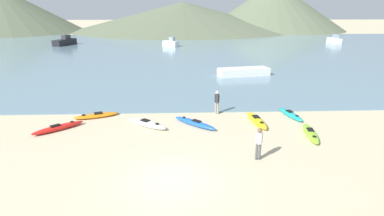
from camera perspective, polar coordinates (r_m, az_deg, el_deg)
ground_plane at (r=13.98m, az=-4.08°, el=-13.55°), size 400.00×400.00×0.00m
bay_water at (r=56.49m, az=-2.81°, el=10.94°), size 160.00×70.00×0.06m
far_hill_midleft at (r=124.72m, az=-31.13°, el=15.33°), size 44.47×44.47×12.11m
far_hill_midright at (r=112.02m, az=-1.70°, el=17.13°), size 77.22×77.22×9.63m
far_hill_right at (r=116.12m, az=15.24°, el=18.17°), size 49.44×49.44×16.09m
kayak_on_sand_0 at (r=20.81m, az=12.20°, el=-2.28°), size 1.09×3.33×0.41m
kayak_on_sand_1 at (r=19.86m, az=0.51°, el=-2.87°), size 2.91×2.78×0.40m
kayak_on_sand_2 at (r=20.93m, az=-24.13°, el=-3.43°), size 2.84×2.57×0.40m
kayak_on_sand_3 at (r=19.97m, az=-8.54°, el=-2.95°), size 2.98×2.51×0.40m
kayak_on_sand_4 at (r=19.69m, az=21.64°, el=-4.49°), size 1.18×3.16×0.37m
kayak_on_sand_5 at (r=22.64m, az=18.24°, el=-1.13°), size 1.20×2.95×0.38m
kayak_on_sand_6 at (r=22.39m, az=-17.78°, el=-1.36°), size 3.13×1.77×0.34m
person_near_foreground at (r=15.57m, az=12.63°, el=-6.25°), size 0.36×0.24×1.77m
person_near_waterline at (r=21.82m, az=4.78°, el=1.36°), size 0.36×0.28×1.76m
moored_boat_0 at (r=69.46m, az=-23.05°, el=11.57°), size 3.40×6.03×2.08m
moored_boat_1 at (r=35.12m, az=9.80°, el=6.83°), size 6.08×2.95×0.84m
moored_boat_2 at (r=61.87m, az=-4.04°, el=12.22°), size 3.41×3.02×1.89m
moored_boat_3 at (r=74.36m, az=25.47°, el=11.58°), size 1.43×4.32×1.93m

